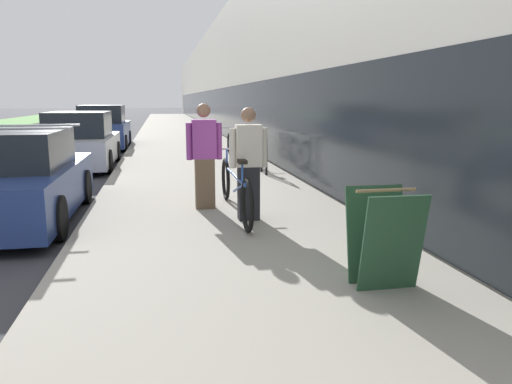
{
  "coord_description": "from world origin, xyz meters",
  "views": [
    {
      "loc": [
        5.08,
        -4.53,
        1.82
      ],
      "look_at": [
        8.43,
        13.15,
        -1.53
      ],
      "focal_mm": 35.0,
      "sensor_mm": 36.0,
      "label": 1
    }
  ],
  "objects_px": {
    "parked_sedan_curbside": "(10,181)",
    "parked_sedan_far": "(103,129)",
    "tandem_bicycle": "(235,189)",
    "person_bystander": "(204,156)",
    "bike_rack_hoop": "(264,151)",
    "cruiser_bike_middle": "(232,144)",
    "cruiser_bike_nearest": "(252,152)",
    "vintage_roadster_curbside": "(80,143)",
    "person_rider": "(248,164)",
    "sandwich_board_sign": "(384,238)"
  },
  "relations": [
    {
      "from": "tandem_bicycle",
      "to": "person_rider",
      "type": "distance_m",
      "value": 0.57
    },
    {
      "from": "cruiser_bike_middle",
      "to": "parked_sedan_curbside",
      "type": "xyz_separation_m",
      "value": [
        -4.3,
        -6.94,
        0.13
      ]
    },
    {
      "from": "vintage_roadster_curbside",
      "to": "parked_sedan_curbside",
      "type": "bearing_deg",
      "value": -90.8
    },
    {
      "from": "cruiser_bike_nearest",
      "to": "parked_sedan_far",
      "type": "distance_m",
      "value": 8.17
    },
    {
      "from": "parked_sedan_curbside",
      "to": "person_rider",
      "type": "bearing_deg",
      "value": -17.62
    },
    {
      "from": "parked_sedan_far",
      "to": "vintage_roadster_curbside",
      "type": "bearing_deg",
      "value": -90.39
    },
    {
      "from": "person_bystander",
      "to": "vintage_roadster_curbside",
      "type": "bearing_deg",
      "value": 113.6
    },
    {
      "from": "person_bystander",
      "to": "cruiser_bike_middle",
      "type": "distance_m",
      "value": 7.3
    },
    {
      "from": "person_rider",
      "to": "tandem_bicycle",
      "type": "bearing_deg",
      "value": 110.0
    },
    {
      "from": "person_rider",
      "to": "cruiser_bike_middle",
      "type": "bearing_deg",
      "value": 83.7
    },
    {
      "from": "tandem_bicycle",
      "to": "vintage_roadster_curbside",
      "type": "distance_m",
      "value": 7.59
    },
    {
      "from": "person_bystander",
      "to": "bike_rack_hoop",
      "type": "relative_size",
      "value": 1.91
    },
    {
      "from": "cruiser_bike_nearest",
      "to": "parked_sedan_curbside",
      "type": "xyz_separation_m",
      "value": [
        -4.48,
        -4.54,
        0.12
      ]
    },
    {
      "from": "tandem_bicycle",
      "to": "cruiser_bike_nearest",
      "type": "distance_m",
      "value": 5.39
    },
    {
      "from": "person_bystander",
      "to": "vintage_roadster_curbside",
      "type": "distance_m",
      "value": 6.97
    },
    {
      "from": "person_bystander",
      "to": "parked_sedan_curbside",
      "type": "xyz_separation_m",
      "value": [
        -2.87,
        0.21,
        -0.33
      ]
    },
    {
      "from": "bike_rack_hoop",
      "to": "person_bystander",
      "type": "bearing_deg",
      "value": -115.56
    },
    {
      "from": "person_rider",
      "to": "cruiser_bike_nearest",
      "type": "xyz_separation_m",
      "value": [
        1.07,
        5.62,
        -0.42
      ]
    },
    {
      "from": "person_bystander",
      "to": "cruiser_bike_middle",
      "type": "bearing_deg",
      "value": 78.75
    },
    {
      "from": "tandem_bicycle",
      "to": "sandwich_board_sign",
      "type": "distance_m",
      "value": 3.24
    },
    {
      "from": "tandem_bicycle",
      "to": "person_bystander",
      "type": "height_order",
      "value": "person_bystander"
    },
    {
      "from": "person_bystander",
      "to": "parked_sedan_curbside",
      "type": "distance_m",
      "value": 2.9
    },
    {
      "from": "bike_rack_hoop",
      "to": "parked_sedan_curbside",
      "type": "bearing_deg",
      "value": -144.4
    },
    {
      "from": "person_rider",
      "to": "person_bystander",
      "type": "distance_m",
      "value": 1.03
    },
    {
      "from": "person_bystander",
      "to": "vintage_roadster_curbside",
      "type": "xyz_separation_m",
      "value": [
        -2.79,
        6.38,
        -0.28
      ]
    },
    {
      "from": "person_rider",
      "to": "parked_sedan_far",
      "type": "relative_size",
      "value": 0.39
    },
    {
      "from": "person_bystander",
      "to": "parked_sedan_far",
      "type": "xyz_separation_m",
      "value": [
        -2.75,
        11.66,
        -0.23
      ]
    },
    {
      "from": "parked_sedan_curbside",
      "to": "sandwich_board_sign",
      "type": "bearing_deg",
      "value": -42.51
    },
    {
      "from": "tandem_bicycle",
      "to": "parked_sedan_far",
      "type": "xyz_separation_m",
      "value": [
        -3.15,
        12.16,
        0.2
      ]
    },
    {
      "from": "person_bystander",
      "to": "parked_sedan_far",
      "type": "height_order",
      "value": "person_bystander"
    },
    {
      "from": "tandem_bicycle",
      "to": "cruiser_bike_middle",
      "type": "xyz_separation_m",
      "value": [
        1.02,
        7.65,
        -0.03
      ]
    },
    {
      "from": "tandem_bicycle",
      "to": "person_rider",
      "type": "height_order",
      "value": "person_rider"
    },
    {
      "from": "parked_sedan_far",
      "to": "sandwich_board_sign",
      "type": "bearing_deg",
      "value": -75.16
    },
    {
      "from": "person_bystander",
      "to": "vintage_roadster_curbside",
      "type": "height_order",
      "value": "person_bystander"
    },
    {
      "from": "tandem_bicycle",
      "to": "vintage_roadster_curbside",
      "type": "relative_size",
      "value": 0.68
    },
    {
      "from": "cruiser_bike_nearest",
      "to": "sandwich_board_sign",
      "type": "bearing_deg",
      "value": -92.14
    },
    {
      "from": "parked_sedan_curbside",
      "to": "parked_sedan_far",
      "type": "bearing_deg",
      "value": 89.39
    },
    {
      "from": "bike_rack_hoop",
      "to": "cruiser_bike_middle",
      "type": "distance_m",
      "value": 3.71
    },
    {
      "from": "tandem_bicycle",
      "to": "cruiser_bike_nearest",
      "type": "bearing_deg",
      "value": 77.06
    },
    {
      "from": "person_rider",
      "to": "parked_sedan_curbside",
      "type": "bearing_deg",
      "value": 162.38
    },
    {
      "from": "tandem_bicycle",
      "to": "parked_sedan_far",
      "type": "bearing_deg",
      "value": 104.53
    },
    {
      "from": "cruiser_bike_nearest",
      "to": "parked_sedan_far",
      "type": "relative_size",
      "value": 0.42
    },
    {
      "from": "person_rider",
      "to": "parked_sedan_far",
      "type": "height_order",
      "value": "person_rider"
    },
    {
      "from": "person_bystander",
      "to": "sandwich_board_sign",
      "type": "relative_size",
      "value": 1.79
    },
    {
      "from": "parked_sedan_far",
      "to": "tandem_bicycle",
      "type": "bearing_deg",
      "value": -75.47
    },
    {
      "from": "person_bystander",
      "to": "bike_rack_hoop",
      "type": "distance_m",
      "value": 3.83
    },
    {
      "from": "cruiser_bike_nearest",
      "to": "sandwich_board_sign",
      "type": "distance_m",
      "value": 8.37
    },
    {
      "from": "tandem_bicycle",
      "to": "bike_rack_hoop",
      "type": "distance_m",
      "value": 4.14
    },
    {
      "from": "person_rider",
      "to": "sandwich_board_sign",
      "type": "height_order",
      "value": "person_rider"
    },
    {
      "from": "parked_sedan_curbside",
      "to": "parked_sedan_far",
      "type": "xyz_separation_m",
      "value": [
        0.12,
        11.45,
        0.1
      ]
    }
  ]
}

